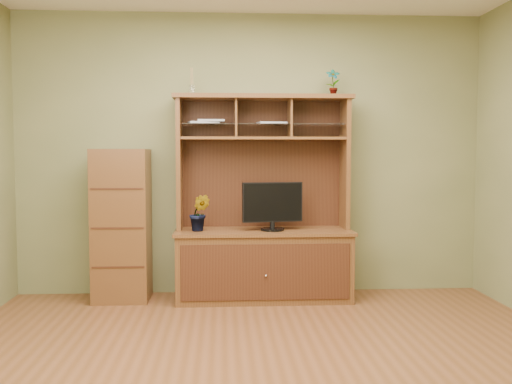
{
  "coord_description": "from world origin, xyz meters",
  "views": [
    {
      "loc": [
        -0.28,
        -3.54,
        1.36
      ],
      "look_at": [
        0.0,
        1.2,
        1.04
      ],
      "focal_mm": 40.0,
      "sensor_mm": 36.0,
      "label": 1
    }
  ],
  "objects": [
    {
      "name": "room",
      "position": [
        0.0,
        0.0,
        1.35
      ],
      "size": [
        4.54,
        4.04,
        2.74
      ],
      "color": "brown",
      "rests_on": "ground"
    },
    {
      "name": "media_hutch",
      "position": [
        0.1,
        1.73,
        0.52
      ],
      "size": [
        1.66,
        0.61,
        1.9
      ],
      "color": "#4F2C16",
      "rests_on": "room"
    },
    {
      "name": "monitor",
      "position": [
        0.18,
        1.65,
        0.89
      ],
      "size": [
        0.56,
        0.22,
        0.45
      ],
      "rotation": [
        0.0,
        0.0,
        0.16
      ],
      "color": "black",
      "rests_on": "media_hutch"
    },
    {
      "name": "orchid_plant",
      "position": [
        -0.49,
        1.65,
        0.82
      ],
      "size": [
        0.2,
        0.17,
        0.34
      ],
      "primitive_type": "imported",
      "rotation": [
        0.0,
        0.0,
        -0.13
      ],
      "color": "#24561D",
      "rests_on": "media_hutch"
    },
    {
      "name": "top_plant",
      "position": [
        0.76,
        1.8,
        2.03
      ],
      "size": [
        0.14,
        0.1,
        0.25
      ],
      "primitive_type": "imported",
      "rotation": [
        0.0,
        0.0,
        -0.05
      ],
      "color": "#2F5C20",
      "rests_on": "media_hutch"
    },
    {
      "name": "reed_diffuser",
      "position": [
        -0.56,
        1.8,
        2.0
      ],
      "size": [
        0.05,
        0.05,
        0.25
      ],
      "color": "silver",
      "rests_on": "media_hutch"
    },
    {
      "name": "magazines",
      "position": [
        -0.22,
        1.81,
        1.65
      ],
      "size": [
        0.93,
        0.25,
        0.04
      ],
      "color": "#A8A8AD",
      "rests_on": "media_hutch"
    },
    {
      "name": "side_cabinet",
      "position": [
        -1.21,
        1.76,
        0.7
      ],
      "size": [
        0.5,
        0.46,
        1.4
      ],
      "color": "#4F2C16",
      "rests_on": "room"
    }
  ]
}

